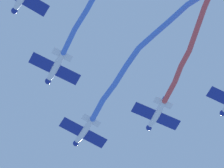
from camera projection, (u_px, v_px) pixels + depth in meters
The scene contains 5 objects.
airplane_lead at pixel (83, 132), 69.84m from camera, with size 5.95×5.81×1.71m.
smoke_trail_lead at pixel (143, 52), 67.01m from camera, with size 18.58×13.60×4.45m.
airplane_left_wing at pixel (55, 68), 65.81m from camera, with size 6.13×5.60×1.71m.
airplane_right_wing at pixel (156, 115), 69.09m from camera, with size 6.30×5.51×1.71m.
smoke_trail_right_wing at pixel (198, 20), 63.34m from camera, with size 11.53×21.58×1.15m.
Camera 1 is at (16.72, -39.43, 5.38)m, focal length 82.47 mm.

